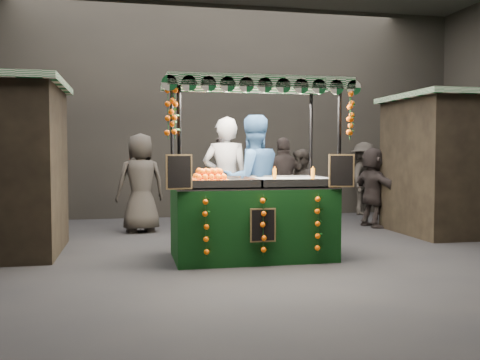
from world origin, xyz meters
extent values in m
plane|color=black|center=(0.00, 0.00, 0.00)|extent=(12.00, 12.00, 0.00)
cube|color=black|center=(0.00, 5.00, 2.50)|extent=(12.00, 0.10, 5.00)
cube|color=black|center=(4.40, 1.50, 1.25)|extent=(2.80, 2.00, 2.50)
cube|color=#114F22|center=(4.40, 1.50, 2.55)|extent=(3.00, 2.20, 0.10)
cube|color=black|center=(-0.24, -0.04, 0.51)|extent=(2.24, 1.22, 1.02)
cube|color=#AAABB1|center=(-0.24, -0.04, 1.04)|extent=(2.24, 1.22, 0.04)
cylinder|color=black|center=(-1.33, -0.62, 1.22)|extent=(0.05, 0.05, 2.45)
cylinder|color=black|center=(0.85, -0.62, 1.22)|extent=(0.05, 0.05, 2.45)
cylinder|color=black|center=(-1.33, 0.54, 1.22)|extent=(0.05, 0.05, 2.45)
cylinder|color=black|center=(0.85, 0.54, 1.22)|extent=(0.05, 0.05, 2.45)
cube|color=#114F22|center=(-0.24, -0.04, 2.49)|extent=(2.50, 1.48, 0.08)
cube|color=silver|center=(0.37, -0.04, 1.10)|extent=(1.00, 1.10, 0.08)
cube|color=black|center=(-1.34, -0.68, 1.27)|extent=(0.34, 0.10, 0.45)
cube|color=black|center=(0.86, -0.68, 1.27)|extent=(0.34, 0.10, 0.45)
cube|color=black|center=(-0.24, -0.69, 0.56)|extent=(0.35, 0.03, 0.45)
imported|color=gray|center=(-0.42, 1.10, 1.05)|extent=(0.88, 0.70, 2.10)
imported|color=navy|center=(-0.04, 0.82, 1.06)|extent=(1.14, 0.94, 2.12)
imported|color=black|center=(-0.13, 1.98, 0.85)|extent=(0.64, 0.44, 1.70)
imported|color=#2A2422|center=(3.54, 1.96, 0.80)|extent=(0.88, 0.74, 1.60)
imported|color=#2E2725|center=(1.03, 2.65, 0.91)|extent=(1.07, 0.46, 1.82)
imported|color=#2A2622|center=(3.64, 4.60, 0.89)|extent=(1.23, 1.31, 1.77)
imported|color=#2D2925|center=(-1.77, 2.78, 0.94)|extent=(1.03, 0.80, 1.88)
imported|color=black|center=(2.90, 2.57, 0.81)|extent=(0.70, 1.56, 1.63)
imported|color=#2E2725|center=(-0.05, 3.74, 0.93)|extent=(0.54, 0.74, 1.86)
imported|color=#2D2724|center=(1.36, 2.55, 0.79)|extent=(0.78, 0.90, 1.59)
camera|label=1|loc=(-1.96, -7.46, 1.52)|focal=39.77mm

